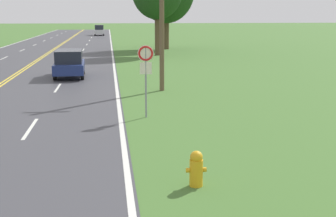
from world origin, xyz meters
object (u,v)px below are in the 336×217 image
car_dark_blue_suv_approaching (69,63)px  car_silver_suv_mid_near (99,30)px  traffic_sign (146,63)px  fire_hydrant (196,168)px

car_dark_blue_suv_approaching → car_silver_suv_mid_near: 57.91m
car_silver_suv_mid_near → car_dark_blue_suv_approaching: bearing=-2.1°
traffic_sign → car_dark_blue_suv_approaching: 12.63m
fire_hydrant → traffic_sign: traffic_sign is taller
fire_hydrant → car_dark_blue_suv_approaching: (-4.31, 19.32, 0.47)m
fire_hydrant → car_dark_blue_suv_approaching: bearing=102.6°
traffic_sign → car_silver_suv_mid_near: bearing=92.4°
car_dark_blue_suv_approaching → fire_hydrant: bearing=10.8°
car_dark_blue_suv_approaching → car_silver_suv_mid_near: bearing=177.4°
traffic_sign → car_silver_suv_mid_near: (-2.93, 69.90, -1.06)m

